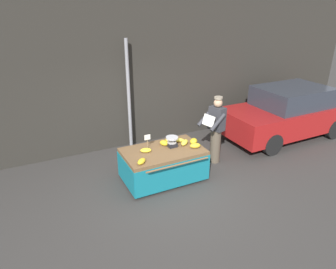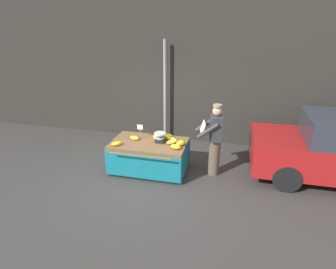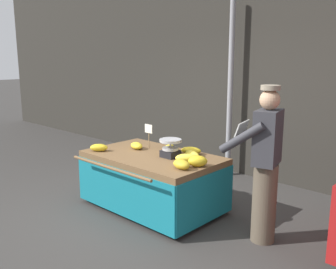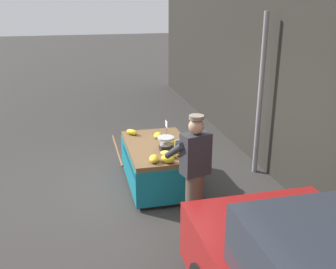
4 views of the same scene
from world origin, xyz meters
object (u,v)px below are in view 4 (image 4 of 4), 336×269
object	(u,v)px
banana_bunch_6	(154,159)
banana_bunch_0	(171,143)
banana_bunch_1	(158,135)
street_pole	(260,97)
banana_bunch_3	(184,148)
banana_bunch_7	(178,152)
banana_bunch_4	(168,159)
banana_bunch_5	(132,132)
banana_cart	(159,156)
weighing_scale	(166,144)
price_sign	(166,126)
vendor_person	(195,173)
banana_bunch_2	(168,154)

from	to	relation	value
banana_bunch_6	banana_bunch_0	bearing A→B (deg)	143.74
banana_bunch_1	street_pole	bearing A→B (deg)	80.79
banana_bunch_3	banana_bunch_7	size ratio (longest dim) A/B	0.91
banana_bunch_0	banana_bunch_4	world-z (taller)	banana_bunch_4
banana_bunch_4	banana_bunch_5	world-z (taller)	banana_bunch_4
banana_cart	banana_bunch_7	xyz separation A→B (m)	(0.49, 0.22, 0.25)
weighing_scale	banana_bunch_0	distance (m)	0.19
price_sign	banana_bunch_1	xyz separation A→B (m)	(-0.10, -0.14, -0.20)
street_pole	banana_bunch_5	distance (m)	2.44
banana_bunch_6	banana_bunch_4	bearing A→B (deg)	69.12
banana_cart	banana_bunch_1	distance (m)	0.46
street_pole	price_sign	size ratio (longest dim) A/B	8.69
banana_cart	banana_bunch_4	distance (m)	0.82
banana_bunch_1	vendor_person	xyz separation A→B (m)	(1.91, 0.11, 0.09)
banana_cart	banana_bunch_0	xyz separation A→B (m)	(0.12, 0.20, 0.26)
weighing_scale	vendor_person	xyz separation A→B (m)	(1.27, 0.11, 0.02)
banana_bunch_3	banana_bunch_7	distance (m)	0.20
banana_bunch_5	banana_bunch_3	bearing A→B (deg)	36.11
street_pole	banana_bunch_2	xyz separation A→B (m)	(0.65, -1.86, -0.68)
vendor_person	banana_bunch_2	bearing A→B (deg)	-171.38
weighing_scale	banana_bunch_6	world-z (taller)	weighing_scale
price_sign	banana_bunch_6	bearing A→B (deg)	-23.62
banana_cart	banana_bunch_5	distance (m)	0.80
banana_bunch_4	vendor_person	world-z (taller)	vendor_person
price_sign	vendor_person	xyz separation A→B (m)	(1.81, -0.03, -0.11)
banana_bunch_4	banana_bunch_6	bearing A→B (deg)	-110.88
banana_cart	banana_bunch_6	world-z (taller)	banana_bunch_6
banana_bunch_1	banana_bunch_6	bearing A→B (deg)	-14.99
street_pole	price_sign	distance (m)	1.77
banana_bunch_5	price_sign	bearing A→B (deg)	56.89
weighing_scale	banana_bunch_1	world-z (taller)	weighing_scale
price_sign	banana_bunch_1	distance (m)	0.27
banana_bunch_4	weighing_scale	bearing A→B (deg)	170.16
banana_bunch_6	price_sign	bearing A→B (deg)	156.38
street_pole	banana_bunch_7	bearing A→B (deg)	-71.06
banana_bunch_0	banana_bunch_3	world-z (taller)	banana_bunch_0
banana_bunch_2	banana_bunch_5	distance (m)	1.29
banana_bunch_0	banana_bunch_1	xyz separation A→B (m)	(-0.51, -0.13, -0.02)
price_sign	vendor_person	world-z (taller)	vendor_person
banana_cart	banana_bunch_0	distance (m)	0.35
vendor_person	weighing_scale	bearing A→B (deg)	-174.96
vendor_person	banana_bunch_1	bearing A→B (deg)	-176.62
banana_bunch_0	weighing_scale	bearing A→B (deg)	-44.14
banana_cart	banana_bunch_6	size ratio (longest dim) A/B	7.30
banana_bunch_7	vendor_person	size ratio (longest dim) A/B	0.17
weighing_scale	banana_bunch_7	xyz separation A→B (m)	(0.23, 0.15, -0.07)
banana_bunch_7	banana_bunch_6	bearing A→B (deg)	-64.86
price_sign	banana_bunch_3	size ratio (longest dim) A/B	1.28
banana_bunch_5	vendor_person	xyz separation A→B (m)	(2.18, 0.55, 0.08)
banana_bunch_2	banana_bunch_3	size ratio (longest dim) A/B	1.08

